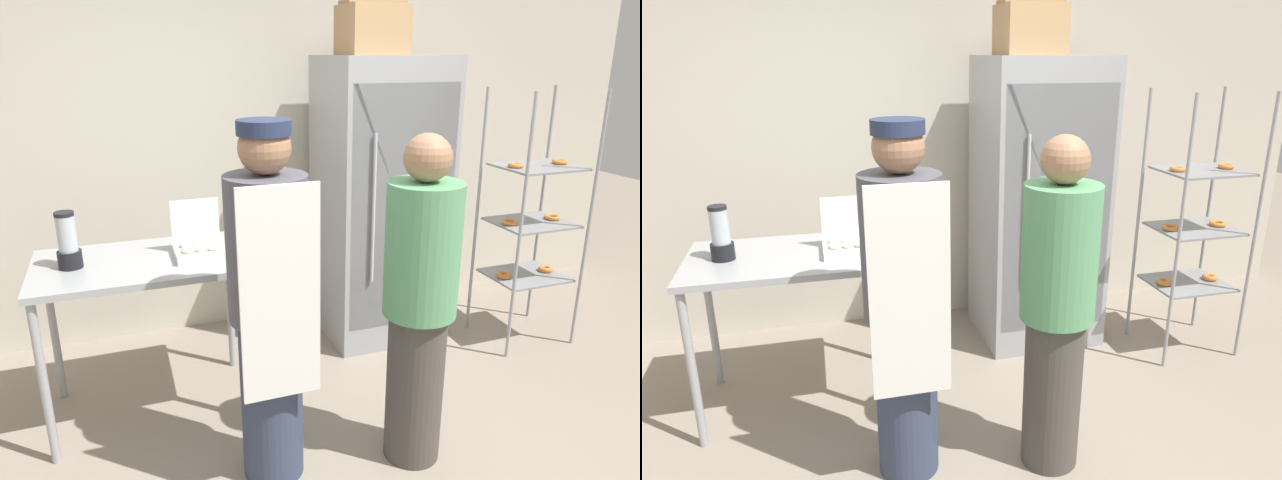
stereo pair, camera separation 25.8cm
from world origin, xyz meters
TOP-DOWN VIEW (x-y plane):
  - back_wall at (0.00, 2.19)m, footprint 6.40×0.12m
  - refrigerator at (0.76, 1.62)m, footprint 0.79×0.73m
  - baking_rack at (1.69, 1.16)m, footprint 0.58×0.49m
  - prep_counter at (-0.87, 1.14)m, footprint 1.11×0.70m
  - donut_box at (-0.57, 1.09)m, footprint 0.27×0.25m
  - blender_pitcher at (-1.22, 1.14)m, footprint 0.12×0.12m
  - cardboard_storage_box at (0.62, 1.53)m, footprint 0.38×0.34m
  - person_baker at (-0.37, 0.40)m, footprint 0.36×0.38m
  - person_customer at (0.32, 0.28)m, footprint 0.35×0.35m

SIDE VIEW (x-z plane):
  - prep_counter at x=-0.87m, z-range 0.35..1.27m
  - person_customer at x=0.32m, z-range 0.02..1.66m
  - baking_rack at x=1.69m, z-range -0.02..1.74m
  - person_baker at x=-0.37m, z-range 0.04..1.75m
  - donut_box at x=-0.57m, z-range 0.82..1.11m
  - refrigerator at x=0.76m, z-range 0.00..1.95m
  - blender_pitcher at x=-1.22m, z-range 0.90..1.20m
  - back_wall at x=0.00m, z-range 0.00..2.99m
  - cardboard_storage_box at x=0.62m, z-range 1.95..2.26m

